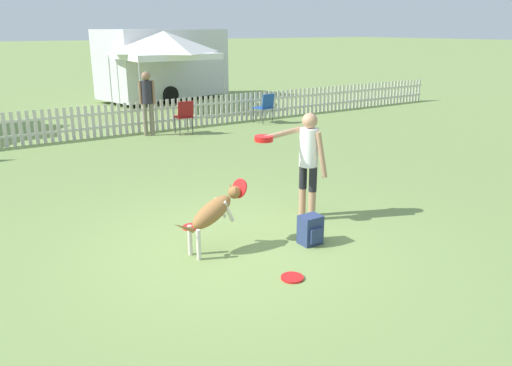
{
  "coord_description": "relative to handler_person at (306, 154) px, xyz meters",
  "views": [
    {
      "loc": [
        -3.05,
        -5.26,
        2.78
      ],
      "look_at": [
        0.47,
        0.14,
        0.77
      ],
      "focal_mm": 35.0,
      "sensor_mm": 36.0,
      "label": 1
    }
  ],
  "objects": [
    {
      "name": "spectator_standing",
      "position": [
        0.33,
        7.13,
        0.02
      ],
      "size": [
        0.39,
        0.27,
        1.69
      ],
      "rotation": [
        0.0,
        0.0,
        2.77
      ],
      "color": "#7A705B",
      "rests_on": "ground_plane"
    },
    {
      "name": "equipment_trailer",
      "position": [
        3.5,
        13.51,
        0.42
      ],
      "size": [
        5.82,
        3.43,
        2.74
      ],
      "rotation": [
        0.0,
        0.0,
        0.23
      ],
      "color": "silver",
      "rests_on": "ground_plane"
    },
    {
      "name": "handler_person",
      "position": [
        0.0,
        0.0,
        0.0
      ],
      "size": [
        1.03,
        0.54,
        1.61
      ],
      "rotation": [
        0.0,
        0.0,
        -4.57
      ],
      "color": "tan",
      "rests_on": "ground_plane"
    },
    {
      "name": "canopy_tent_main",
      "position": [
        2.51,
        10.96,
        1.21
      ],
      "size": [
        3.04,
        3.04,
        2.69
      ],
      "color": "#B2B2B2",
      "rests_on": "ground_plane"
    },
    {
      "name": "frisbee_near_handler",
      "position": [
        -1.61,
        0.59,
        -1.0
      ],
      "size": [
        0.27,
        0.27,
        0.02
      ],
      "color": "red",
      "rests_on": "ground_plane"
    },
    {
      "name": "picket_fence",
      "position": [
        -1.44,
        7.67,
        -0.58
      ],
      "size": [
        26.77,
        0.04,
        0.85
      ],
      "color": "beige",
      "rests_on": "ground_plane"
    },
    {
      "name": "backpack_on_grass",
      "position": [
        -0.51,
        -0.78,
        -0.82
      ],
      "size": [
        0.29,
        0.27,
        0.4
      ],
      "color": "navy",
      "rests_on": "ground_plane"
    },
    {
      "name": "leaping_dog",
      "position": [
        -1.68,
        -0.26,
        -0.47
      ],
      "size": [
        1.12,
        0.39,
        0.88
      ],
      "rotation": [
        0.0,
        0.0,
        -1.42
      ],
      "color": "olive",
      "rests_on": "ground_plane"
    },
    {
      "name": "folding_chair_blue_left",
      "position": [
        1.21,
        6.75,
        -0.46
      ],
      "size": [
        0.47,
        0.49,
        0.91
      ],
      "rotation": [
        0.0,
        0.0,
        3.07
      ],
      "color": "#333338",
      "rests_on": "ground_plane"
    },
    {
      "name": "folding_chair_center",
      "position": [
        3.98,
        6.94,
        -0.47
      ],
      "size": [
        0.56,
        0.58,
        0.9
      ],
      "rotation": [
        0.0,
        0.0,
        3.34
      ],
      "color": "#333338",
      "rests_on": "ground_plane"
    },
    {
      "name": "ground_plane",
      "position": [
        -1.44,
        -0.3,
        -1.01
      ],
      "size": [
        240.0,
        240.0,
        0.0
      ],
      "primitive_type": "plane",
      "color": "olive"
    },
    {
      "name": "frisbee_near_dog",
      "position": [
        -1.31,
        -1.44,
        -1.0
      ],
      "size": [
        0.27,
        0.27,
        0.02
      ],
      "color": "red",
      "rests_on": "ground_plane"
    }
  ]
}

